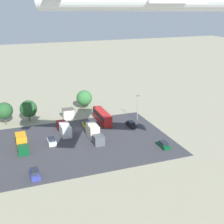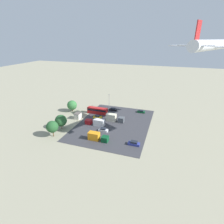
{
  "view_description": "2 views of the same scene",
  "coord_description": "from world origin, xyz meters",
  "px_view_note": "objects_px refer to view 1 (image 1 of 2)",
  "views": [
    {
      "loc": [
        19.47,
        80.96,
        34.78
      ],
      "look_at": [
        -0.83,
        26.74,
        14.1
      ],
      "focal_mm": 50.0,
      "sensor_mm": 36.0,
      "label": 1
    },
    {
      "loc": [
        70.47,
        32.11,
        37.39
      ],
      "look_at": [
        -2.36,
        7.46,
        4.91
      ],
      "focal_mm": 28.0,
      "sensor_mm": 36.0,
      "label": 2
    }
  ],
  "objects_px": {
    "shed_building": "(68,113)",
    "parked_car_0": "(164,145)",
    "parked_car_3": "(35,174)",
    "parked_car_4": "(52,141)",
    "parked_truck_0": "(22,143)",
    "parked_car_2": "(131,124)",
    "bus": "(102,116)",
    "parked_truck_2": "(94,133)",
    "parked_truck_1": "(64,129)",
    "parked_car_1": "(87,125)"
  },
  "relations": [
    {
      "from": "parked_car_1",
      "to": "shed_building",
      "type": "bearing_deg",
      "value": 110.2
    },
    {
      "from": "shed_building",
      "to": "parked_car_0",
      "type": "height_order",
      "value": "shed_building"
    },
    {
      "from": "parked_truck_0",
      "to": "parked_truck_1",
      "type": "distance_m",
      "value": 13.13
    },
    {
      "from": "parked_car_0",
      "to": "parked_car_3",
      "type": "height_order",
      "value": "parked_car_3"
    },
    {
      "from": "bus",
      "to": "parked_car_2",
      "type": "relative_size",
      "value": 2.52
    },
    {
      "from": "parked_car_2",
      "to": "parked_truck_0",
      "type": "relative_size",
      "value": 0.53
    },
    {
      "from": "parked_car_1",
      "to": "parked_truck_1",
      "type": "distance_m",
      "value": 7.62
    },
    {
      "from": "parked_car_0",
      "to": "parked_car_4",
      "type": "relative_size",
      "value": 1.01
    },
    {
      "from": "parked_car_2",
      "to": "parked_truck_0",
      "type": "height_order",
      "value": "parked_truck_0"
    },
    {
      "from": "parked_truck_0",
      "to": "parked_truck_1",
      "type": "xyz_separation_m",
      "value": [
        -11.88,
        -5.59,
        -0.05
      ]
    },
    {
      "from": "shed_building",
      "to": "bus",
      "type": "distance_m",
      "value": 11.33
    },
    {
      "from": "parked_car_4",
      "to": "parked_truck_1",
      "type": "distance_m",
      "value": 6.97
    },
    {
      "from": "shed_building",
      "to": "parked_car_3",
      "type": "relative_size",
      "value": 0.8
    },
    {
      "from": "bus",
      "to": "parked_car_3",
      "type": "relative_size",
      "value": 2.44
    },
    {
      "from": "shed_building",
      "to": "parked_car_4",
      "type": "bearing_deg",
      "value": 64.04
    },
    {
      "from": "parked_car_1",
      "to": "parked_car_2",
      "type": "relative_size",
      "value": 0.93
    },
    {
      "from": "parked_car_1",
      "to": "parked_truck_2",
      "type": "bearing_deg",
      "value": -93.63
    },
    {
      "from": "parked_car_0",
      "to": "parked_car_4",
      "type": "height_order",
      "value": "parked_car_4"
    },
    {
      "from": "shed_building",
      "to": "parked_car_0",
      "type": "xyz_separation_m",
      "value": [
        -17.74,
        28.92,
        -0.84
      ]
    },
    {
      "from": "parked_car_3",
      "to": "parked_car_4",
      "type": "relative_size",
      "value": 1.1
    },
    {
      "from": "parked_car_4",
      "to": "parked_truck_2",
      "type": "distance_m",
      "value": 11.24
    },
    {
      "from": "shed_building",
      "to": "bus",
      "type": "xyz_separation_m",
      "value": [
        -8.94,
        6.94,
        0.35
      ]
    },
    {
      "from": "parked_car_3",
      "to": "parked_car_4",
      "type": "height_order",
      "value": "parked_car_3"
    },
    {
      "from": "parked_car_0",
      "to": "parked_car_1",
      "type": "bearing_deg",
      "value": -53.85
    },
    {
      "from": "bus",
      "to": "parked_truck_2",
      "type": "bearing_deg",
      "value": 61.77
    },
    {
      "from": "parked_truck_0",
      "to": "parked_truck_2",
      "type": "bearing_deg",
      "value": 176.89
    },
    {
      "from": "parked_truck_2",
      "to": "parked_car_0",
      "type": "bearing_deg",
      "value": 144.35
    },
    {
      "from": "parked_car_4",
      "to": "parked_truck_0",
      "type": "height_order",
      "value": "parked_truck_0"
    },
    {
      "from": "parked_car_4",
      "to": "parked_car_3",
      "type": "bearing_deg",
      "value": 67.43
    },
    {
      "from": "parked_car_0",
      "to": "parked_car_1",
      "type": "relative_size",
      "value": 1.02
    },
    {
      "from": "bus",
      "to": "parked_car_4",
      "type": "height_order",
      "value": "bus"
    },
    {
      "from": "shed_building",
      "to": "parked_truck_2",
      "type": "relative_size",
      "value": 0.41
    },
    {
      "from": "shed_building",
      "to": "parked_truck_2",
      "type": "height_order",
      "value": "parked_truck_2"
    },
    {
      "from": "parked_car_2",
      "to": "parked_car_3",
      "type": "relative_size",
      "value": 0.97
    },
    {
      "from": "parked_car_3",
      "to": "parked_truck_2",
      "type": "xyz_separation_m",
      "value": [
        -17.31,
        -13.58,
        0.95
      ]
    },
    {
      "from": "shed_building",
      "to": "bus",
      "type": "relative_size",
      "value": 0.33
    },
    {
      "from": "parked_car_0",
      "to": "parked_truck_2",
      "type": "xyz_separation_m",
      "value": [
        14.87,
        -10.67,
        1.04
      ]
    },
    {
      "from": "shed_building",
      "to": "parked_car_3",
      "type": "distance_m",
      "value": 34.96
    },
    {
      "from": "parked_car_1",
      "to": "parked_truck_0",
      "type": "distance_m",
      "value": 20.69
    },
    {
      "from": "bus",
      "to": "parked_car_4",
      "type": "relative_size",
      "value": 2.67
    },
    {
      "from": "bus",
      "to": "parked_truck_2",
      "type": "height_order",
      "value": "parked_truck_2"
    },
    {
      "from": "parked_truck_0",
      "to": "parked_truck_1",
      "type": "relative_size",
      "value": 0.88
    },
    {
      "from": "parked_truck_0",
      "to": "parked_truck_1",
      "type": "height_order",
      "value": "parked_truck_0"
    },
    {
      "from": "bus",
      "to": "parked_car_0",
      "type": "relative_size",
      "value": 2.66
    },
    {
      "from": "parked_truck_1",
      "to": "parked_car_1",
      "type": "bearing_deg",
      "value": 17.82
    },
    {
      "from": "parked_car_0",
      "to": "parked_car_1",
      "type": "distance_m",
      "value": 24.25
    },
    {
      "from": "parked_car_2",
      "to": "parked_truck_1",
      "type": "relative_size",
      "value": 0.47
    },
    {
      "from": "shed_building",
      "to": "parked_car_1",
      "type": "relative_size",
      "value": 0.89
    },
    {
      "from": "bus",
      "to": "parked_car_0",
      "type": "distance_m",
      "value": 23.7
    },
    {
      "from": "parked_car_2",
      "to": "parked_truck_1",
      "type": "xyz_separation_m",
      "value": [
        19.49,
        -1.8,
        0.76
      ]
    }
  ]
}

